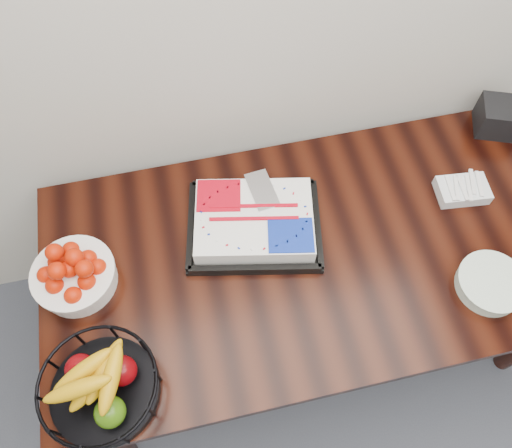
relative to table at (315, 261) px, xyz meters
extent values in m
cube|color=black|center=(0.00, 0.00, 0.07)|extent=(1.80, 0.90, 0.04)
cylinder|color=black|center=(-0.82, -0.37, -0.31)|extent=(0.07, 0.07, 0.71)
cylinder|color=black|center=(-0.82, 0.37, -0.31)|extent=(0.07, 0.07, 0.71)
cylinder|color=black|center=(0.82, 0.37, -0.31)|extent=(0.07, 0.07, 0.71)
cube|color=black|center=(-0.19, 0.12, 0.10)|extent=(0.50, 0.43, 0.02)
cube|color=white|center=(-0.19, 0.12, 0.14)|extent=(0.43, 0.36, 0.07)
cube|color=#B40316|center=(-0.30, 0.20, 0.17)|extent=(0.17, 0.15, 0.00)
cube|color=#0D2899|center=(-0.07, 0.05, 0.17)|extent=(0.17, 0.15, 0.00)
cube|color=silver|center=(-0.16, 0.22, 0.17)|extent=(0.09, 0.16, 0.00)
cylinder|color=white|center=(-0.77, 0.05, 0.12)|extent=(0.24, 0.24, 0.08)
cylinder|color=white|center=(-0.77, 0.05, 0.16)|extent=(0.26, 0.26, 0.01)
cylinder|color=black|center=(-0.71, -0.30, 0.10)|extent=(0.30, 0.30, 0.03)
torus|color=black|center=(-0.71, -0.30, 0.19)|extent=(0.32, 0.32, 0.01)
cylinder|color=white|center=(0.48, -0.25, 0.11)|extent=(0.20, 0.20, 0.05)
cylinder|color=white|center=(0.48, -0.25, 0.14)|extent=(0.21, 0.21, 0.01)
cube|color=silver|center=(0.55, 0.10, 0.11)|extent=(0.18, 0.13, 0.04)
cube|color=black|center=(0.80, 0.35, 0.14)|extent=(0.20, 0.19, 0.11)
camera|label=1|loc=(-0.36, -0.67, 1.55)|focal=35.00mm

